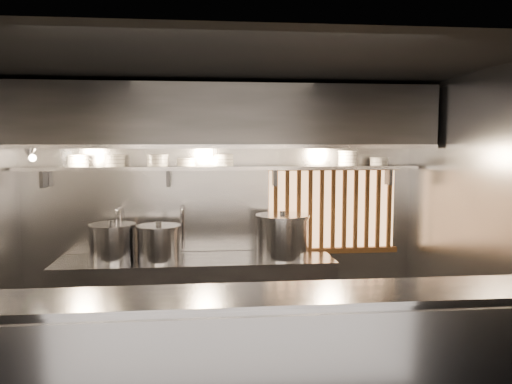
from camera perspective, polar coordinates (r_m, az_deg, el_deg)
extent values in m
plane|color=black|center=(4.30, -3.29, 14.25)|extent=(4.50, 4.50, 0.00)
plane|color=gray|center=(5.80, -3.91, -1.90)|extent=(4.50, 0.00, 4.50)
plane|color=gray|center=(4.96, 23.81, -3.60)|extent=(0.00, 3.00, 3.00)
cube|color=gray|center=(3.67, -2.34, -20.27)|extent=(4.50, 0.50, 1.10)
cube|color=gray|center=(3.46, -2.37, -11.81)|extent=(4.50, 0.56, 0.03)
cube|color=gray|center=(5.64, -6.82, -12.04)|extent=(3.00, 0.70, 0.90)
cube|color=gray|center=(5.58, -3.87, 2.76)|extent=(4.40, 0.34, 0.04)
cube|color=#2D2D30|center=(5.36, -3.82, 8.48)|extent=(4.40, 0.80, 0.65)
cube|color=gray|center=(4.95, -3.63, 5.20)|extent=(4.40, 0.03, 0.04)
cube|color=#FFB772|center=(5.97, 8.67, -1.93)|extent=(1.50, 0.02, 0.92)
cube|color=brown|center=(5.88, 8.87, 2.75)|extent=(1.56, 0.06, 0.06)
cube|color=brown|center=(6.01, 8.73, -6.63)|extent=(1.56, 0.06, 0.06)
cube|color=brown|center=(5.79, 2.25, -2.10)|extent=(0.04, 0.04, 0.92)
cube|color=brown|center=(5.81, 3.58, -2.08)|extent=(0.04, 0.04, 0.92)
cube|color=brown|center=(5.83, 4.90, -2.06)|extent=(0.04, 0.04, 0.92)
cube|color=brown|center=(5.86, 6.21, -2.04)|extent=(0.04, 0.04, 0.92)
cube|color=brown|center=(5.89, 7.51, -2.01)|extent=(0.04, 0.04, 0.92)
cube|color=brown|center=(5.92, 8.80, -1.99)|extent=(0.04, 0.04, 0.92)
cube|color=brown|center=(5.96, 10.07, -1.96)|extent=(0.04, 0.04, 0.92)
cube|color=brown|center=(6.00, 11.32, -1.94)|extent=(0.04, 0.04, 0.92)
cube|color=brown|center=(6.04, 12.55, -1.91)|extent=(0.04, 0.04, 0.92)
cube|color=brown|center=(6.08, 13.77, -1.88)|extent=(0.04, 0.04, 0.92)
cube|color=brown|center=(6.13, 14.97, -1.86)|extent=(0.05, 0.04, 0.92)
cylinder|color=silver|center=(5.85, -15.23, -4.09)|extent=(0.03, 0.03, 0.48)
sphere|color=silver|center=(5.82, -15.29, -1.75)|extent=(0.04, 0.04, 0.04)
cylinder|color=silver|center=(5.69, -15.50, -1.92)|extent=(0.03, 0.26, 0.03)
sphere|color=silver|center=(5.56, -15.72, -2.09)|extent=(0.04, 0.04, 0.04)
cylinder|color=silver|center=(5.57, -15.70, -2.80)|extent=(0.03, 0.03, 0.14)
cylinder|color=silver|center=(5.78, -8.35, -4.07)|extent=(0.03, 0.03, 0.48)
sphere|color=silver|center=(5.75, -8.38, -1.71)|extent=(0.04, 0.04, 0.04)
cylinder|color=silver|center=(5.62, -8.44, -1.87)|extent=(0.03, 0.26, 0.03)
sphere|color=silver|center=(5.49, -8.50, -2.05)|extent=(0.04, 0.04, 0.04)
cylinder|color=silver|center=(5.50, -8.48, -2.77)|extent=(0.03, 0.03, 0.14)
cone|color=gray|center=(5.37, -24.44, 4.21)|extent=(0.25, 0.27, 0.20)
sphere|color=#FFE0B2|center=(5.35, -24.18, 3.57)|extent=(0.07, 0.07, 0.07)
cylinder|color=#2D2D30|center=(5.47, -24.15, 5.08)|extent=(0.02, 0.22, 0.02)
cylinder|color=#2D2D30|center=(5.45, -4.89, 4.38)|extent=(0.01, 0.01, 0.12)
sphere|color=#FFE0B2|center=(5.45, -4.89, 3.53)|extent=(0.09, 0.09, 0.09)
cylinder|color=gray|center=(5.46, -11.03, -5.90)|extent=(0.49, 0.49, 0.35)
cylinder|color=gray|center=(5.42, -11.07, -3.91)|extent=(0.52, 0.52, 0.03)
cylinder|color=#2D2D30|center=(5.42, -11.07, -3.54)|extent=(0.06, 0.06, 0.04)
cylinder|color=gray|center=(5.59, -16.09, -5.67)|extent=(0.60, 0.60, 0.36)
cylinder|color=gray|center=(5.56, -16.14, -3.68)|extent=(0.64, 0.64, 0.03)
cylinder|color=#2D2D30|center=(5.56, -16.15, -3.32)|extent=(0.06, 0.06, 0.04)
cylinder|color=gray|center=(5.53, 3.03, -5.18)|extent=(0.67, 0.67, 0.44)
cylinder|color=gray|center=(5.49, 3.04, -2.76)|extent=(0.71, 0.71, 0.03)
cylinder|color=#2D2D30|center=(5.48, 3.05, -2.39)|extent=(0.06, 0.06, 0.04)
cylinder|color=silver|center=(5.73, -19.67, 2.93)|extent=(0.23, 0.23, 0.03)
cylinder|color=silver|center=(5.73, -19.68, 3.31)|extent=(0.23, 0.23, 0.03)
cylinder|color=silver|center=(5.73, -19.69, 3.69)|extent=(0.23, 0.23, 0.03)
cylinder|color=silver|center=(5.73, -19.70, 3.97)|extent=(0.24, 0.24, 0.01)
cylinder|color=silver|center=(5.65, -15.78, 3.01)|extent=(0.21, 0.21, 0.03)
cylinder|color=silver|center=(5.65, -15.79, 3.40)|extent=(0.21, 0.21, 0.03)
cylinder|color=silver|center=(5.65, -15.80, 3.78)|extent=(0.21, 0.21, 0.03)
cylinder|color=silver|center=(5.65, -15.81, 4.07)|extent=(0.23, 0.23, 0.01)
cylinder|color=silver|center=(5.59, -11.19, 3.09)|extent=(0.22, 0.22, 0.03)
cylinder|color=silver|center=(5.59, -11.20, 3.48)|extent=(0.22, 0.22, 0.03)
cylinder|color=silver|center=(5.59, -11.21, 3.87)|extent=(0.22, 0.22, 0.03)
cylinder|color=silver|center=(5.59, -11.21, 4.15)|extent=(0.24, 0.24, 0.01)
cylinder|color=silver|center=(5.58, -7.96, 3.13)|extent=(0.20, 0.20, 0.03)
cylinder|color=silver|center=(5.57, -7.97, 3.52)|extent=(0.20, 0.20, 0.03)
cylinder|color=silver|center=(5.57, -7.97, 3.81)|extent=(0.22, 0.22, 0.01)
cylinder|color=silver|center=(5.58, -3.70, 3.18)|extent=(0.22, 0.22, 0.03)
cylinder|color=silver|center=(5.57, -3.70, 3.57)|extent=(0.22, 0.22, 0.03)
cylinder|color=silver|center=(5.57, -3.71, 3.96)|extent=(0.22, 0.22, 0.03)
cylinder|color=silver|center=(5.57, -3.71, 4.24)|extent=(0.23, 0.23, 0.01)
cylinder|color=silver|center=(5.81, 10.40, 3.19)|extent=(0.20, 0.20, 0.03)
cylinder|color=silver|center=(5.81, 10.41, 3.56)|extent=(0.20, 0.20, 0.03)
cylinder|color=silver|center=(5.80, 10.41, 3.94)|extent=(0.20, 0.20, 0.03)
cylinder|color=silver|center=(5.80, 10.42, 4.31)|extent=(0.20, 0.20, 0.03)
cylinder|color=silver|center=(5.80, 10.42, 4.59)|extent=(0.22, 0.22, 0.01)
cylinder|color=silver|center=(5.92, 13.86, 3.16)|extent=(0.20, 0.20, 0.03)
cylinder|color=silver|center=(5.92, 13.87, 3.53)|extent=(0.20, 0.20, 0.03)
cylinder|color=silver|center=(5.92, 13.87, 3.80)|extent=(0.21, 0.21, 0.01)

